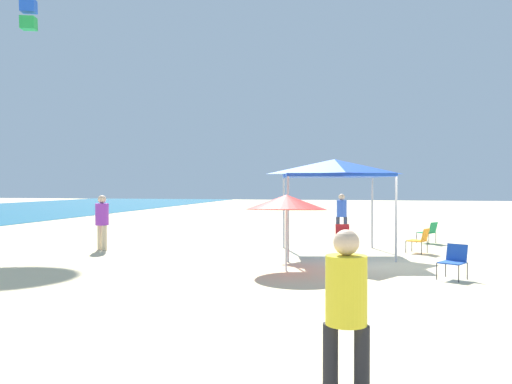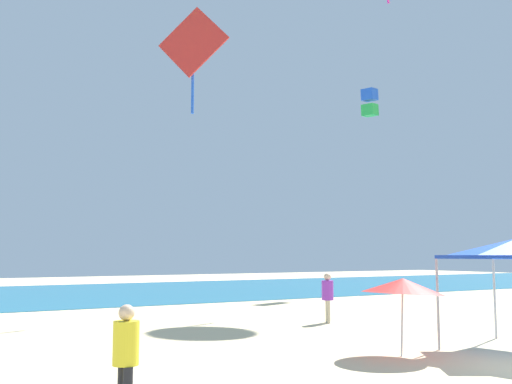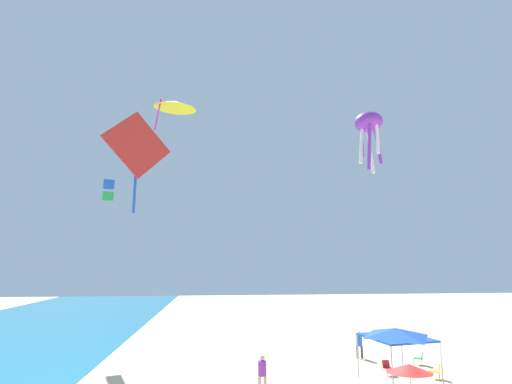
# 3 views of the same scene
# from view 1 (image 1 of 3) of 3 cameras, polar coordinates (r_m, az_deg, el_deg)

# --- Properties ---
(ground) EXTENTS (120.00, 120.00, 0.10)m
(ground) POSITION_cam_1_polar(r_m,az_deg,el_deg) (15.22, 14.34, -7.88)
(ground) COLOR beige
(canopy_tent) EXTENTS (3.94, 3.78, 3.06)m
(canopy_tent) POSITION_cam_1_polar(r_m,az_deg,el_deg) (16.89, 8.59, 2.56)
(canopy_tent) COLOR #B7B7BC
(canopy_tent) RESTS_ON ground
(beach_umbrella) EXTENTS (2.18, 2.16, 2.06)m
(beach_umbrella) POSITION_cam_1_polar(r_m,az_deg,el_deg) (13.60, 3.36, -1.14)
(beach_umbrella) COLOR silver
(beach_umbrella) RESTS_ON ground
(folding_chair_near_cooler) EXTENTS (0.74, 0.79, 0.82)m
(folding_chair_near_cooler) POSITION_cam_1_polar(r_m,az_deg,el_deg) (17.86, 17.56, -4.91)
(folding_chair_near_cooler) COLOR black
(folding_chair_near_cooler) RESTS_ON ground
(folding_chair_facing_ocean) EXTENTS (0.78, 0.81, 0.82)m
(folding_chair_facing_ocean) POSITION_cam_1_polar(r_m,az_deg,el_deg) (20.95, 18.45, -4.07)
(folding_chair_facing_ocean) COLOR black
(folding_chair_facing_ocean) RESTS_ON ground
(folding_chair_left_of_tent) EXTENTS (0.80, 0.76, 0.82)m
(folding_chair_left_of_tent) POSITION_cam_1_polar(r_m,az_deg,el_deg) (13.32, 20.90, -6.89)
(folding_chair_left_of_tent) COLOR black
(folding_chair_left_of_tent) RESTS_ON ground
(folding_chair_right_of_tent) EXTENTS (0.69, 0.61, 0.82)m
(folding_chair_right_of_tent) POSITION_cam_1_polar(r_m,az_deg,el_deg) (18.83, 9.52, -4.59)
(folding_chair_right_of_tent) COLOR black
(folding_chair_right_of_tent) RESTS_ON ground
(person_near_umbrella) EXTENTS (0.44, 0.49, 1.84)m
(person_near_umbrella) POSITION_cam_1_polar(r_m,az_deg,el_deg) (22.89, 9.38, -2.11)
(person_near_umbrella) COLOR #33384C
(person_near_umbrella) RESTS_ON ground
(person_far_stroller) EXTENTS (0.45, 0.45, 1.88)m
(person_far_stroller) POSITION_cam_1_polar(r_m,az_deg,el_deg) (18.52, -16.54, -2.75)
(person_far_stroller) COLOR #C6B28C
(person_far_stroller) RESTS_ON ground
(person_kite_handler) EXTENTS (0.43, 0.48, 1.79)m
(person_kite_handler) POSITION_cam_1_polar(r_m,az_deg,el_deg) (5.51, 9.87, -11.76)
(person_kite_handler) COLOR black
(person_kite_handler) RESTS_ON ground
(kite_box_blue) EXTENTS (1.22, 1.18, 1.99)m
(kite_box_blue) POSITION_cam_1_polar(r_m,az_deg,el_deg) (38.52, -23.69, 17.39)
(kite_box_blue) COLOR blue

